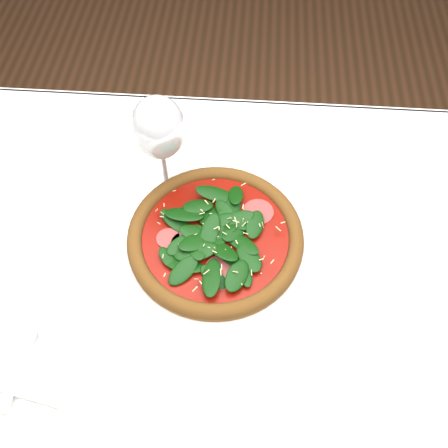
# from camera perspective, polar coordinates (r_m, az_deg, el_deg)

# --- Properties ---
(ground) EXTENTS (6.00, 6.00, 0.00)m
(ground) POSITION_cam_1_polar(r_m,az_deg,el_deg) (1.50, 1.02, -19.40)
(ground) COLOR brown
(ground) RESTS_ON ground
(dining_table) EXTENTS (1.21, 0.81, 0.75)m
(dining_table) POSITION_cam_1_polar(r_m,az_deg,el_deg) (0.89, 1.65, -8.94)
(dining_table) COLOR white
(dining_table) RESTS_ON ground
(plate) EXTENTS (0.33, 0.33, 0.01)m
(plate) POSITION_cam_1_polar(r_m,az_deg,el_deg) (0.82, -0.97, -2.06)
(plate) COLOR silver
(plate) RESTS_ON dining_table
(pizza) EXTENTS (0.33, 0.33, 0.04)m
(pizza) POSITION_cam_1_polar(r_m,az_deg,el_deg) (0.80, -0.99, -1.35)
(pizza) COLOR olive
(pizza) RESTS_ON plate
(wine_glass) EXTENTS (0.08, 0.08, 0.21)m
(wine_glass) POSITION_cam_1_polar(r_m,az_deg,el_deg) (0.79, -7.46, 10.58)
(wine_glass) COLOR silver
(wine_glass) RESTS_ON dining_table
(napkin) EXTENTS (0.17, 0.10, 0.01)m
(napkin) POSITION_cam_1_polar(r_m,az_deg,el_deg) (0.79, -22.19, -15.10)
(napkin) COLOR white
(napkin) RESTS_ON dining_table
(fork) EXTENTS (0.03, 0.16, 0.00)m
(fork) POSITION_cam_1_polar(r_m,az_deg,el_deg) (0.79, -21.66, -12.99)
(fork) COLOR silver
(fork) RESTS_ON napkin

